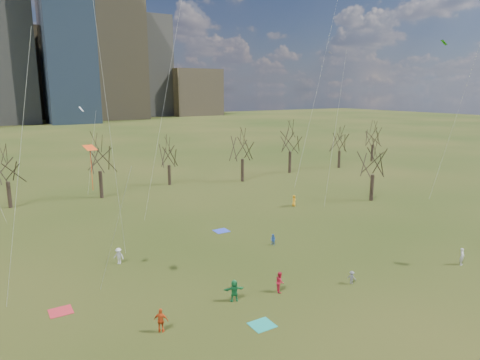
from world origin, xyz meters
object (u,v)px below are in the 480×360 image
blanket_crimson (61,311)px  person_2 (280,282)px  blanket_teal (262,325)px  person_4 (161,320)px  blanket_navy (221,231)px  person_1 (462,257)px

blanket_crimson → person_2: bearing=-20.4°
blanket_teal → person_2: 5.31m
person_4 → blanket_navy: bearing=-91.8°
blanket_crimson → person_2: 16.53m
person_1 → person_4: bearing=148.6°
blanket_teal → blanket_navy: size_ratio=1.00×
blanket_navy → blanket_teal: bearing=-111.1°
person_1 → person_4: person_4 is taller
blanket_navy → person_2: bearing=-101.9°
blanket_navy → person_2: size_ratio=0.97×
person_2 → person_4: (-10.20, -0.59, 0.01)m
blanket_navy → person_4: (-13.46, -16.06, 0.83)m
blanket_navy → person_1: (14.19, -19.90, 0.78)m
blanket_teal → person_1: 21.50m
blanket_navy → person_1: bearing=-54.5°
blanket_teal → person_2: bearing=40.1°
person_1 → person_4: size_ratio=0.95×
blanket_navy → person_2: person_2 is taller
blanket_navy → blanket_crimson: (-18.73, -9.72, 0.00)m
blanket_navy → blanket_crimson: 21.11m
blanket_navy → person_4: size_ratio=0.95×
blanket_navy → person_4: 20.97m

